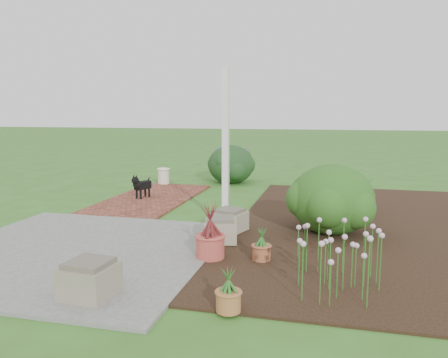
% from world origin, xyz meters
% --- Properties ---
extents(ground, '(80.00, 80.00, 0.00)m').
position_xyz_m(ground, '(0.00, 0.00, 0.00)').
color(ground, '#365C1D').
rests_on(ground, ground).
extents(concrete_patio, '(3.50, 3.50, 0.04)m').
position_xyz_m(concrete_patio, '(-1.25, -1.75, 0.02)').
color(concrete_patio, '#5D5C5A').
rests_on(concrete_patio, ground).
extents(brick_path, '(1.60, 3.50, 0.04)m').
position_xyz_m(brick_path, '(-1.70, 1.75, 0.02)').
color(brick_path, brown).
rests_on(brick_path, ground).
extents(garden_bed, '(4.00, 7.00, 0.03)m').
position_xyz_m(garden_bed, '(2.50, 0.50, 0.01)').
color(garden_bed, black).
rests_on(garden_bed, ground).
extents(veranda_post, '(0.10, 0.10, 2.50)m').
position_xyz_m(veranda_post, '(0.30, 0.10, 1.25)').
color(veranda_post, white).
rests_on(veranda_post, ground).
extents(stone_trough_near, '(0.50, 0.50, 0.31)m').
position_xyz_m(stone_trough_near, '(-0.30, -3.00, 0.19)').
color(stone_trough_near, '#757156').
rests_on(stone_trough_near, concrete_patio).
extents(stone_trough_mid, '(0.52, 0.52, 0.29)m').
position_xyz_m(stone_trough_mid, '(0.48, -0.93, 0.18)').
color(stone_trough_mid, gray).
rests_on(stone_trough_mid, concrete_patio).
extents(stone_trough_far, '(0.54, 0.54, 0.29)m').
position_xyz_m(stone_trough_far, '(0.48, -0.38, 0.18)').
color(stone_trough_far, gray).
rests_on(stone_trough_far, concrete_patio).
extents(black_dog, '(0.28, 0.52, 0.46)m').
position_xyz_m(black_dog, '(-1.87, 1.65, 0.32)').
color(black_dog, black).
rests_on(black_dog, brick_path).
extents(cream_ceramic_urn, '(0.37, 0.37, 0.37)m').
position_xyz_m(cream_ceramic_urn, '(-2.11, 3.48, 0.23)').
color(cream_ceramic_urn, beige).
rests_on(cream_ceramic_urn, brick_path).
extents(evergreen_shrub, '(1.24, 1.24, 1.05)m').
position_xyz_m(evergreen_shrub, '(1.96, -0.04, 0.56)').
color(evergreen_shrub, '#103C11').
rests_on(evergreen_shrub, garden_bed).
extents(agapanthus_clump_back, '(1.24, 1.24, 0.87)m').
position_xyz_m(agapanthus_clump_back, '(2.40, 1.55, 0.46)').
color(agapanthus_clump_back, '#0B3F0C').
rests_on(agapanthus_clump_back, garden_bed).
extents(agapanthus_clump_front, '(0.91, 0.91, 0.68)m').
position_xyz_m(agapanthus_clump_front, '(2.00, 2.52, 0.37)').
color(agapanthus_clump_front, '#0B3810').
rests_on(agapanthus_clump_front, garden_bed).
extents(pink_flower_patch, '(1.26, 1.26, 0.66)m').
position_xyz_m(pink_flower_patch, '(2.01, -2.21, 0.36)').
color(pink_flower_patch, '#113D0F').
rests_on(pink_flower_patch, garden_bed).
extents(terracotta_pot_bronze, '(0.38, 0.38, 0.28)m').
position_xyz_m(terracotta_pot_bronze, '(0.52, -1.61, 0.17)').
color(terracotta_pot_bronze, '#B1463C').
rests_on(terracotta_pot_bronze, garden_bed).
extents(terracotta_pot_small_left, '(0.23, 0.23, 0.19)m').
position_xyz_m(terracotta_pot_small_left, '(1.14, -1.54, 0.12)').
color(terracotta_pot_small_left, '#955232').
rests_on(terracotta_pot_small_left, garden_bed).
extents(terracotta_pot_small_right, '(0.24, 0.24, 0.19)m').
position_xyz_m(terracotta_pot_small_right, '(1.07, -2.98, 0.13)').
color(terracotta_pot_small_right, '#A56237').
rests_on(terracotta_pot_small_right, garden_bed).
extents(purple_flowering_bush, '(1.36, 1.36, 1.00)m').
position_xyz_m(purple_flowering_bush, '(-0.56, 4.25, 0.50)').
color(purple_flowering_bush, black).
rests_on(purple_flowering_bush, ground).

